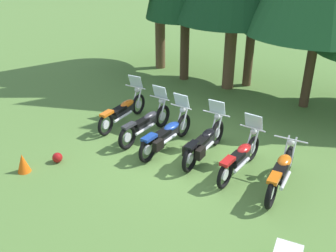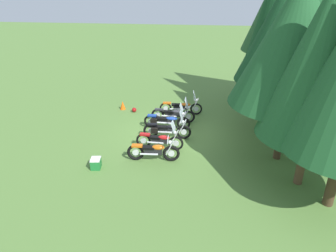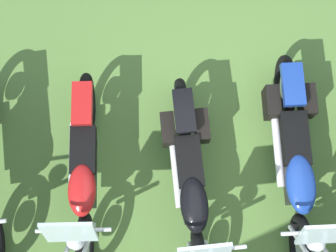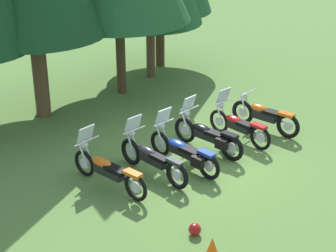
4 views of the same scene
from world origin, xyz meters
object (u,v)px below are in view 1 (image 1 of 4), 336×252
Objects in this scene: motorcycle_3 at (204,142)px; motorcycle_5 at (281,172)px; motorcycle_4 at (241,156)px; dropped_helmet at (57,158)px; motorcycle_2 at (166,134)px; motorcycle_0 at (124,110)px; traffic_cone at (23,163)px; motorcycle_1 at (147,122)px.

motorcycle_3 is 2.10m from motorcycle_5.
dropped_helmet is at bearing 120.01° from motorcycle_4.
motorcycle_2 is at bearing 93.01° from motorcycle_4.
motorcycle_3 is at bearing 78.91° from motorcycle_5.
motorcycle_2 is 2.12m from motorcycle_4.
motorcycle_0 reaches higher than traffic_cone.
motorcycle_4 is at bearing -101.92° from motorcycle_0.
motorcycle_0 is 5.12m from motorcycle_5.
motorcycle_4 is (4.04, -0.61, -0.01)m from motorcycle_0.
motorcycle_2 is 1.07× the size of motorcycle_5.
motorcycle_1 is 1.09× the size of motorcycle_4.
motorcycle_3 is 8.73× the size of dropped_helmet.
motorcycle_2 is 9.06× the size of dropped_helmet.
motorcycle_4 is 4.56m from dropped_helmet.
motorcycle_1 is 1.06× the size of motorcycle_5.
motorcycle_3 is 4.70× the size of traffic_cone.
motorcycle_4 is at bearing 79.39° from motorcycle_5.
dropped_helmet is (-2.99, -2.21, -0.33)m from motorcycle_3.
motorcycle_0 is at bearing 84.12° from traffic_cone.
motorcycle_1 is at bearing 65.00° from traffic_cone.
dropped_helmet is at bearing 138.70° from motorcycle_2.
motorcycle_4 reaches higher than dropped_helmet.
motorcycle_1 is 1.02× the size of motorcycle_3.
traffic_cone is at bearing 125.56° from motorcycle_4.
motorcycle_0 is 1.01× the size of motorcycle_2.
motorcycle_5 is 5.44m from dropped_helmet.
motorcycle_2 reaches higher than motorcycle_4.
traffic_cone is (-4.40, -2.81, -0.21)m from motorcycle_4.
motorcycle_5 reaches higher than dropped_helmet.
motorcycle_1 is 4.80× the size of traffic_cone.
motorcycle_3 reaches higher than motorcycle_1.
motorcycle_5 is at bearing -99.14° from motorcycle_3.
motorcycle_4 is (1.06, -0.15, -0.00)m from motorcycle_3.
traffic_cone is (-1.44, -3.09, -0.21)m from motorcycle_1.
motorcycle_2 is 1.04× the size of motorcycle_3.
motorcycle_0 is 1.08× the size of motorcycle_5.
motorcycle_3 is at bearing -102.14° from motorcycle_0.
motorcycle_4 is (2.12, 0.00, 0.01)m from motorcycle_2.
motorcycle_2 is at bearing -110.96° from motorcycle_0.
motorcycle_4 is at bearing -99.61° from motorcycle_3.
motorcycle_1 is at bearing 72.82° from motorcycle_2.
dropped_helmet is at bearing 107.32° from motorcycle_5.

